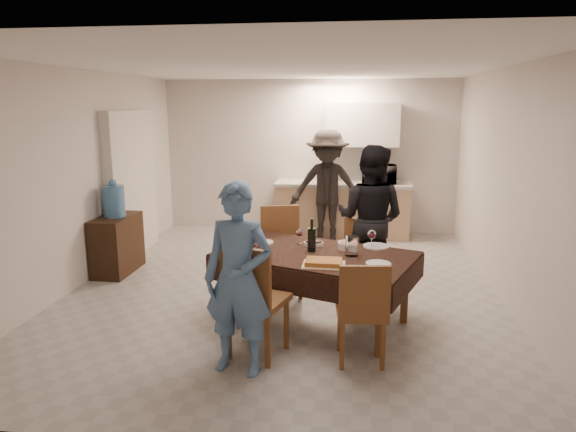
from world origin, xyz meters
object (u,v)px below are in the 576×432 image
water_jug (114,201)px  person_far (370,219)px  console (117,244)px  water_pitcher (352,246)px  savoury_tart (324,262)px  person_near (238,279)px  microwave (379,174)px  person_kitchen (327,187)px  dining_table (316,256)px  wine_bottle (312,235)px

water_jug → person_far: (3.28, -0.21, -0.09)m
console → water_pitcher: bearing=-23.1°
savoury_tart → person_near: (-0.65, -0.67, 0.04)m
microwave → person_near: size_ratio=0.35×
person_near → person_kitchen: 4.22m
console → water_pitcher: (3.08, -1.31, 0.45)m
water_jug → savoury_tart: size_ratio=1.06×
console → person_far: 3.32m
person_near → person_far: size_ratio=0.92×
water_pitcher → person_near: bearing=-132.0°
water_jug → person_far: person_far is taller
dining_table → water_pitcher: water_pitcher is taller
water_pitcher → person_kitchen: size_ratio=0.11×
savoury_tart → person_kitchen: size_ratio=0.22×
wine_bottle → dining_table: bearing=-45.0°
water_pitcher → water_jug: bearing=156.9°
dining_table → savoury_tart: bearing=-55.2°
savoury_tart → person_near: person_near is taller
dining_table → console: console is taller
dining_table → savoury_tart: (0.10, -0.38, 0.06)m
console → person_far: size_ratio=0.47×
person_kitchen → dining_table: bearing=-88.6°
dining_table → microwave: 3.69m
savoury_tart → person_far: size_ratio=0.22×
wine_bottle → microwave: size_ratio=0.61×
water_jug → person_near: size_ratio=0.26×
wine_bottle → person_near: 1.21m
water_jug → person_far: size_ratio=0.24×
savoury_tart → microwave: size_ratio=0.71×
microwave → person_kitchen: 0.95m
microwave → savoury_tart: bearing=80.8°
wine_bottle → person_kitchen: 3.10m
water_pitcher → person_far: 1.12m
water_jug → person_near: person_near is taller
wine_bottle → person_far: person_far is taller
wine_bottle → savoury_tart: size_ratio=0.87×
console → person_near: person_near is taller
water_jug → savoury_tart: water_jug is taller
person_near → microwave: bearing=83.2°
person_far → console: bearing=16.4°
console → savoury_tart: (2.83, -1.64, 0.38)m
wine_bottle → savoury_tart: (0.15, -0.43, -0.14)m
microwave → person_far: 2.56m
person_far → person_kitchen: 2.19m
console → person_near: 3.20m
dining_table → person_near: (-0.55, -1.05, 0.10)m
person_near → water_jug: bearing=142.1°
dining_table → person_near: size_ratio=1.34×
dining_table → microwave: size_ratio=3.89×
dining_table → water_jug: bearing=175.2°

